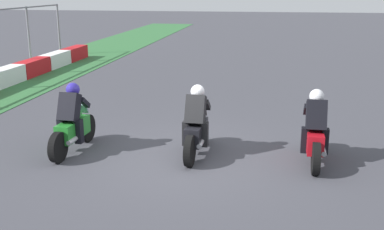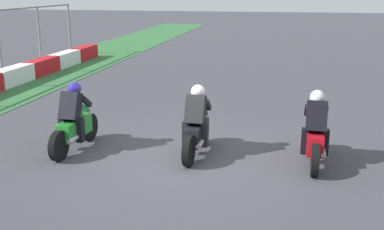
{
  "view_description": "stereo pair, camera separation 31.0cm",
  "coord_description": "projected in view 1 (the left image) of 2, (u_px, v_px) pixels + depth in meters",
  "views": [
    {
      "loc": [
        -9.16,
        -1.64,
        3.5
      ],
      "look_at": [
        0.19,
        -0.06,
        0.9
      ],
      "focal_mm": 43.88,
      "sensor_mm": 36.0,
      "label": 1
    },
    {
      "loc": [
        -9.11,
        -1.95,
        3.5
      ],
      "look_at": [
        0.19,
        -0.06,
        0.9
      ],
      "focal_mm": 43.88,
      "sensor_mm": 36.0,
      "label": 2
    }
  ],
  "objects": [
    {
      "name": "ground_plane",
      "position": [
        188.0,
        158.0,
        9.9
      ],
      "size": [
        120.0,
        120.0,
        0.0
      ],
      "primitive_type": "plane",
      "color": "#3E3F46"
    },
    {
      "name": "rider_lane_a",
      "position": [
        315.0,
        133.0,
        9.55
      ],
      "size": [
        2.04,
        0.54,
        1.51
      ],
      "rotation": [
        0.0,
        0.0,
        -0.02
      ],
      "color": "black",
      "rests_on": "ground_plane"
    },
    {
      "name": "rider_lane_b",
      "position": [
        196.0,
        127.0,
        9.98
      ],
      "size": [
        2.04,
        0.55,
        1.51
      ],
      "rotation": [
        0.0,
        0.0,
        -0.04
      ],
      "color": "black",
      "rests_on": "ground_plane"
    },
    {
      "name": "rider_lane_c",
      "position": [
        73.0,
        124.0,
        10.19
      ],
      "size": [
        2.04,
        0.55,
        1.51
      ],
      "rotation": [
        0.0,
        0.0,
        -0.05
      ],
      "color": "black",
      "rests_on": "ground_plane"
    }
  ]
}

